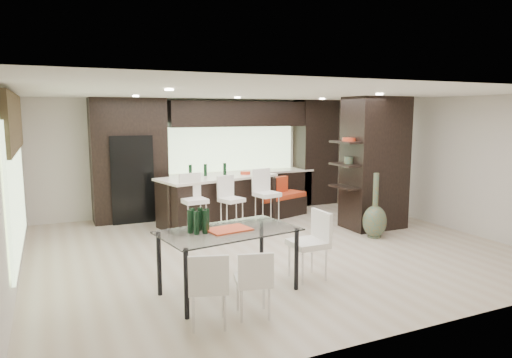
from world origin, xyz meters
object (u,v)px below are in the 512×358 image
kitchen_island (217,200)px  dining_table (229,261)px  stool_left (194,212)px  bench (278,205)px  chair_far (208,291)px  stool_mid (232,210)px  stool_right (267,205)px  floor_vase (375,205)px  chair_near (253,285)px  chair_end (308,248)px

kitchen_island → dining_table: bearing=-120.7°
stool_left → bench: 2.49m
bench → chair_far: (-3.23, -4.54, 0.14)m
stool_left → bench: stool_left is taller
stool_mid → stool_right: size_ratio=0.92×
stool_left → bench: size_ratio=0.72×
floor_vase → dining_table: bearing=-158.8°
bench → stool_mid: bearing=-166.6°
floor_vase → dining_table: floor_vase is taller
kitchen_island → stool_left: bearing=-145.1°
stool_right → chair_far: stool_right is taller
kitchen_island → chair_near: size_ratio=3.33×
dining_table → chair_far: (-0.55, -0.80, -0.02)m
stool_right → dining_table: (-1.92, -2.80, -0.07)m
stool_right → bench: 1.22m
stool_left → stool_right: size_ratio=0.99×
stool_left → floor_vase: bearing=-30.5°
stool_mid → chair_end: bearing=-107.6°
chair_near → chair_end: 1.45m
stool_mid → chair_near: size_ratio=1.22×
kitchen_island → chair_far: 4.78m
stool_left → chair_near: (-0.38, -3.59, -0.12)m
bench → stool_left: bearing=-175.6°
chair_far → dining_table: bearing=72.0°
kitchen_island → stool_right: (0.77, -0.86, -0.02)m
floor_vase → chair_end: size_ratio=1.38×
stool_right → bench: (0.75, 0.94, -0.23)m
stool_right → chair_end: size_ratio=1.10×
kitchen_island → dining_table: kitchen_island is taller
stool_right → chair_near: stool_right is taller
chair_far → stool_mid: bearing=81.6°
stool_left → chair_end: (0.83, -2.81, -0.04)m
chair_near → chair_far: (-0.55, -0.01, 0.03)m
stool_mid → floor_vase: bearing=-50.2°
stool_left → kitchen_island: bearing=42.1°
chair_end → kitchen_island: bearing=0.9°
kitchen_island → bench: kitchen_island is taller
stool_mid → dining_table: stool_mid is taller
dining_table → chair_near: bearing=-98.9°
stool_left → chair_far: stool_left is taller
stool_mid → chair_end: (0.06, -2.82, -0.01)m
stool_left → stool_right: 1.54m
stool_mid → bench: bearing=12.3°
kitchen_island → chair_near: (-1.15, -4.45, -0.15)m
dining_table → chair_far: bearing=-133.7°
stool_mid → bench: 1.79m
kitchen_island → chair_near: kitchen_island is taller
kitchen_island → chair_near: 4.60m
kitchen_island → dining_table: size_ratio=1.41×
dining_table → chair_near: dining_table is taller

